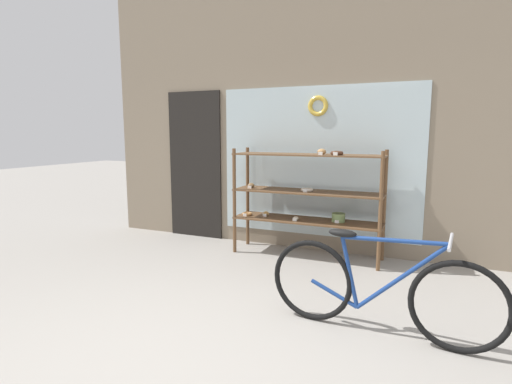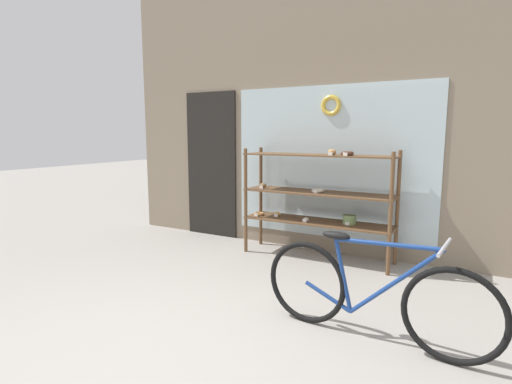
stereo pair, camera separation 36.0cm
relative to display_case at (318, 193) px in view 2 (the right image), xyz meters
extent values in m
plane|color=gray|center=(-0.17, -2.58, -0.80)|extent=(30.00, 30.00, 0.00)
cube|color=gray|center=(-0.17, 0.37, 1.17)|extent=(5.81, 0.08, 3.93)
cube|color=silver|center=(0.03, 0.32, 0.35)|extent=(2.58, 0.02, 1.90)
cube|color=black|center=(-1.78, 0.31, 0.25)|extent=(0.84, 0.03, 2.10)
torus|color=gold|center=(0.03, 0.30, 1.05)|extent=(0.26, 0.06, 0.26)
cylinder|color=brown|center=(-0.89, -0.20, -0.14)|extent=(0.04, 0.04, 1.33)
cylinder|color=brown|center=(0.88, -0.20, -0.14)|extent=(0.04, 0.04, 1.33)
cylinder|color=brown|center=(-0.89, 0.20, -0.14)|extent=(0.04, 0.04, 1.33)
cylinder|color=brown|center=(0.88, 0.20, -0.14)|extent=(0.04, 0.04, 1.33)
cube|color=brown|center=(-0.01, 0.00, -0.35)|extent=(1.82, 0.45, 0.02)
cube|color=brown|center=(-0.01, 0.00, 0.01)|extent=(1.82, 0.45, 0.02)
cube|color=brown|center=(-0.01, 0.00, 0.46)|extent=(1.82, 0.45, 0.02)
ellipsoid|color=#AD7F4C|center=(0.19, -0.10, 0.50)|extent=(0.10, 0.09, 0.07)
cube|color=white|center=(0.19, -0.15, 0.48)|extent=(0.05, 0.00, 0.04)
torus|color=#4C2D1E|center=(0.36, -0.09, 0.49)|extent=(0.15, 0.15, 0.05)
cube|color=white|center=(0.36, -0.17, 0.48)|extent=(0.05, 0.00, 0.04)
torus|color=beige|center=(0.00, -0.02, 0.04)|extent=(0.15, 0.15, 0.04)
cube|color=white|center=(0.00, -0.10, 0.03)|extent=(0.05, 0.00, 0.04)
cylinder|color=#7A995B|center=(0.38, 0.05, -0.29)|extent=(0.16, 0.16, 0.10)
cube|color=white|center=(0.38, -0.04, -0.32)|extent=(0.05, 0.00, 0.04)
torus|color=#B27A42|center=(-0.79, -0.04, -0.32)|extent=(0.14, 0.14, 0.03)
cube|color=white|center=(-0.79, -0.12, -0.32)|extent=(0.05, 0.00, 0.04)
ellipsoid|color=beige|center=(-0.12, -0.09, -0.32)|extent=(0.07, 0.06, 0.05)
cube|color=white|center=(-0.12, -0.13, -0.32)|extent=(0.05, 0.00, 0.04)
ellipsoid|color=tan|center=(-0.55, 0.03, -0.31)|extent=(0.08, 0.07, 0.06)
cube|color=white|center=(-0.55, -0.02, -0.32)|extent=(0.05, 0.00, 0.04)
ellipsoid|color=brown|center=(-0.74, -0.01, 0.05)|extent=(0.09, 0.08, 0.06)
cube|color=white|center=(-0.74, -0.07, 0.03)|extent=(0.05, 0.00, 0.04)
torus|color=black|center=(0.52, -1.63, -0.47)|extent=(0.67, 0.10, 0.67)
torus|color=black|center=(1.58, -1.72, -0.47)|extent=(0.67, 0.10, 0.67)
cylinder|color=navy|center=(1.19, -1.69, -0.33)|extent=(0.64, 0.09, 0.61)
cylinder|color=navy|center=(1.13, -1.68, -0.05)|extent=(0.75, 0.10, 0.07)
cylinder|color=navy|center=(0.82, -1.66, -0.35)|extent=(0.17, 0.05, 0.55)
cylinder|color=navy|center=(0.70, -1.65, -0.54)|extent=(0.39, 0.06, 0.18)
ellipsoid|color=black|center=(0.75, -1.65, -0.04)|extent=(0.23, 0.11, 0.06)
cylinder|color=#B2B2B7|center=(1.50, -1.72, -0.01)|extent=(0.06, 0.46, 0.02)
camera|label=1|loc=(1.32, -4.65, 0.72)|focal=28.00mm
camera|label=2|loc=(1.65, -4.49, 0.72)|focal=28.00mm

